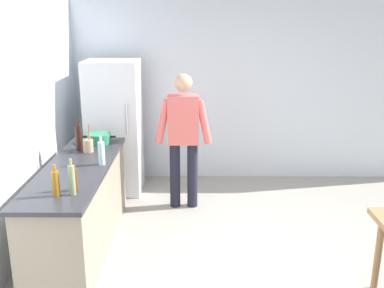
{
  "coord_description": "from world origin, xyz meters",
  "views": [
    {
      "loc": [
        -0.81,
        -3.42,
        2.36
      ],
      "look_at": [
        -0.84,
        1.39,
        0.96
      ],
      "focal_mm": 41.52,
      "sensor_mm": 36.0,
      "label": 1
    }
  ],
  "objects_px": {
    "bottle_vinegar_tall": "(72,180)",
    "cooking_pot": "(99,138)",
    "bottle_water_clear": "(101,153)",
    "refrigerator": "(114,128)",
    "person": "(183,132)",
    "bottle_oil_amber": "(56,183)",
    "bottle_beer_brown": "(74,179)",
    "bottle_wine_dark": "(79,138)",
    "utensil_jar": "(88,145)"
  },
  "relations": [
    {
      "from": "cooking_pot",
      "to": "bottle_oil_amber",
      "type": "distance_m",
      "value": 1.61
    },
    {
      "from": "person",
      "to": "bottle_beer_brown",
      "type": "bearing_deg",
      "value": -117.97
    },
    {
      "from": "person",
      "to": "cooking_pot",
      "type": "height_order",
      "value": "person"
    },
    {
      "from": "utensil_jar",
      "to": "bottle_vinegar_tall",
      "type": "distance_m",
      "value": 1.24
    },
    {
      "from": "bottle_wine_dark",
      "to": "bottle_vinegar_tall",
      "type": "bearing_deg",
      "value": -78.37
    },
    {
      "from": "utensil_jar",
      "to": "bottle_water_clear",
      "type": "bearing_deg",
      "value": -61.52
    },
    {
      "from": "refrigerator",
      "to": "person",
      "type": "distance_m",
      "value": 1.1
    },
    {
      "from": "bottle_oil_amber",
      "to": "utensil_jar",
      "type": "bearing_deg",
      "value": 90.98
    },
    {
      "from": "person",
      "to": "utensil_jar",
      "type": "distance_m",
      "value": 1.18
    },
    {
      "from": "refrigerator",
      "to": "bottle_beer_brown",
      "type": "distance_m",
      "value": 2.25
    },
    {
      "from": "utensil_jar",
      "to": "person",
      "type": "bearing_deg",
      "value": 28.26
    },
    {
      "from": "refrigerator",
      "to": "bottle_beer_brown",
      "type": "relative_size",
      "value": 6.92
    },
    {
      "from": "refrigerator",
      "to": "bottle_water_clear",
      "type": "distance_m",
      "value": 1.56
    },
    {
      "from": "person",
      "to": "bottle_beer_brown",
      "type": "relative_size",
      "value": 6.54
    },
    {
      "from": "bottle_beer_brown",
      "to": "cooking_pot",
      "type": "bearing_deg",
      "value": 93.79
    },
    {
      "from": "bottle_water_clear",
      "to": "bottle_vinegar_tall",
      "type": "xyz_separation_m",
      "value": [
        -0.09,
        -0.79,
        0.01
      ]
    },
    {
      "from": "cooking_pot",
      "to": "bottle_water_clear",
      "type": "xyz_separation_m",
      "value": [
        0.19,
        -0.78,
        0.07
      ]
    },
    {
      "from": "bottle_water_clear",
      "to": "bottle_vinegar_tall",
      "type": "relative_size",
      "value": 0.94
    },
    {
      "from": "refrigerator",
      "to": "bottle_oil_amber",
      "type": "xyz_separation_m",
      "value": [
        -0.07,
        -2.37,
        0.12
      ]
    },
    {
      "from": "person",
      "to": "cooking_pot",
      "type": "distance_m",
      "value": 1.02
    },
    {
      "from": "refrigerator",
      "to": "cooking_pot",
      "type": "xyz_separation_m",
      "value": [
        -0.05,
        -0.77,
        0.06
      ]
    },
    {
      "from": "cooking_pot",
      "to": "bottle_wine_dark",
      "type": "relative_size",
      "value": 1.18
    },
    {
      "from": "person",
      "to": "bottle_water_clear",
      "type": "height_order",
      "value": "person"
    },
    {
      "from": "refrigerator",
      "to": "bottle_vinegar_tall",
      "type": "relative_size",
      "value": 5.62
    },
    {
      "from": "refrigerator",
      "to": "bottle_vinegar_tall",
      "type": "distance_m",
      "value": 2.35
    },
    {
      "from": "utensil_jar",
      "to": "bottle_beer_brown",
      "type": "xyz_separation_m",
      "value": [
        0.14,
        -1.13,
        0.03
      ]
    },
    {
      "from": "utensil_jar",
      "to": "bottle_wine_dark",
      "type": "height_order",
      "value": "bottle_wine_dark"
    },
    {
      "from": "person",
      "to": "bottle_water_clear",
      "type": "bearing_deg",
      "value": -128.87
    },
    {
      "from": "refrigerator",
      "to": "person",
      "type": "relative_size",
      "value": 1.06
    },
    {
      "from": "bottle_beer_brown",
      "to": "bottle_water_clear",
      "type": "bearing_deg",
      "value": 82.25
    },
    {
      "from": "bottle_vinegar_tall",
      "to": "bottle_oil_amber",
      "type": "xyz_separation_m",
      "value": [
        -0.13,
        -0.03,
        -0.02
      ]
    },
    {
      "from": "bottle_wine_dark",
      "to": "bottle_oil_amber",
      "type": "bearing_deg",
      "value": -84.04
    },
    {
      "from": "bottle_vinegar_tall",
      "to": "refrigerator",
      "type": "bearing_deg",
      "value": 91.41
    },
    {
      "from": "bottle_water_clear",
      "to": "bottle_oil_amber",
      "type": "height_order",
      "value": "bottle_water_clear"
    },
    {
      "from": "bottle_wine_dark",
      "to": "bottle_oil_amber",
      "type": "height_order",
      "value": "bottle_wine_dark"
    },
    {
      "from": "bottle_wine_dark",
      "to": "refrigerator",
      "type": "bearing_deg",
      "value": 78.61
    },
    {
      "from": "bottle_vinegar_tall",
      "to": "bottle_wine_dark",
      "type": "bearing_deg",
      "value": 101.63
    },
    {
      "from": "utensil_jar",
      "to": "bottle_wine_dark",
      "type": "relative_size",
      "value": 0.94
    },
    {
      "from": "refrigerator",
      "to": "bottle_oil_amber",
      "type": "relative_size",
      "value": 6.43
    },
    {
      "from": "refrigerator",
      "to": "bottle_water_clear",
      "type": "relative_size",
      "value": 6.0
    },
    {
      "from": "person",
      "to": "cooking_pot",
      "type": "xyz_separation_m",
      "value": [
        -1.0,
        -0.21,
        -0.02
      ]
    },
    {
      "from": "refrigerator",
      "to": "bottle_vinegar_tall",
      "type": "xyz_separation_m",
      "value": [
        0.06,
        -2.34,
        0.14
      ]
    },
    {
      "from": "bottle_vinegar_tall",
      "to": "bottle_oil_amber",
      "type": "distance_m",
      "value": 0.13
    },
    {
      "from": "refrigerator",
      "to": "bottle_beer_brown",
      "type": "xyz_separation_m",
      "value": [
        0.05,
        -2.25,
        0.11
      ]
    },
    {
      "from": "utensil_jar",
      "to": "bottle_vinegar_tall",
      "type": "relative_size",
      "value": 1.0
    },
    {
      "from": "bottle_vinegar_tall",
      "to": "cooking_pot",
      "type": "bearing_deg",
      "value": 93.82
    },
    {
      "from": "bottle_wine_dark",
      "to": "cooking_pot",
      "type": "bearing_deg",
      "value": 59.46
    },
    {
      "from": "bottle_beer_brown",
      "to": "utensil_jar",
      "type": "bearing_deg",
      "value": 97.19
    },
    {
      "from": "bottle_water_clear",
      "to": "bottle_beer_brown",
      "type": "bearing_deg",
      "value": -97.75
    },
    {
      "from": "utensil_jar",
      "to": "bottle_water_clear",
      "type": "distance_m",
      "value": 0.5
    }
  ]
}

